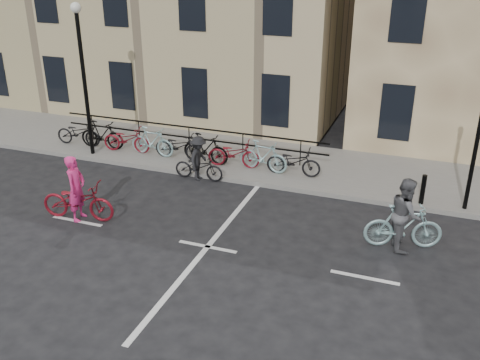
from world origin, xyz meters
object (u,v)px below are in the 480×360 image
(cyclist_grey, at_px, (404,220))
(cyclist_dark, at_px, (199,163))
(lamp_post, at_px, (82,62))
(traffic_light, at_px, (479,133))
(cyclist_pink, at_px, (77,198))

(cyclist_grey, bearing_deg, cyclist_dark, 56.26)
(lamp_post, relative_size, cyclist_dark, 3.13)
(traffic_light, bearing_deg, cyclist_pink, -157.79)
(cyclist_pink, relative_size, cyclist_grey, 1.08)
(lamp_post, height_order, cyclist_grey, lamp_post)
(cyclist_dark, bearing_deg, lamp_post, 82.45)
(lamp_post, height_order, cyclist_dark, lamp_post)
(traffic_light, height_order, lamp_post, lamp_post)
(traffic_light, xyz_separation_m, cyclist_pink, (-10.22, -4.17, -1.80))
(lamp_post, bearing_deg, traffic_light, -0.27)
(cyclist_pink, distance_m, cyclist_dark, 4.24)
(cyclist_grey, distance_m, cyclist_dark, 7.01)
(lamp_post, bearing_deg, cyclist_pink, -59.65)
(lamp_post, distance_m, cyclist_dark, 5.37)
(cyclist_grey, relative_size, cyclist_dark, 1.21)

